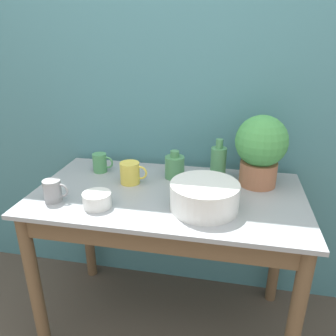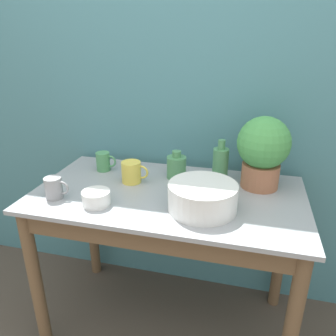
# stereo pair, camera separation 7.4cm
# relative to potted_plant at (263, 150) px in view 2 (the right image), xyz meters

# --- Properties ---
(wall_back) EXTENTS (6.00, 0.05, 2.40)m
(wall_back) POSITION_rel_potted_plant_xyz_m (-0.40, 0.22, 0.22)
(wall_back) COLOR teal
(wall_back) RESTS_ON ground_plane
(counter_table) EXTENTS (1.23, 0.67, 0.79)m
(counter_table) POSITION_rel_potted_plant_xyz_m (-0.40, -0.19, -0.35)
(counter_table) COLOR brown
(counter_table) RESTS_ON ground_plane
(potted_plant) EXTENTS (0.24, 0.24, 0.34)m
(potted_plant) POSITION_rel_potted_plant_xyz_m (0.00, 0.00, 0.00)
(potted_plant) COLOR #A36647
(potted_plant) RESTS_ON counter_table
(bowl_wash_large) EXTENTS (0.28, 0.28, 0.11)m
(bowl_wash_large) POSITION_rel_potted_plant_xyz_m (-0.23, -0.29, -0.13)
(bowl_wash_large) COLOR silver
(bowl_wash_large) RESTS_ON counter_table
(bottle_tall) EXTENTS (0.08, 0.08, 0.20)m
(bottle_tall) POSITION_rel_potted_plant_xyz_m (-0.19, 0.04, -0.10)
(bottle_tall) COLOR #4C8C59
(bottle_tall) RESTS_ON counter_table
(bottle_short) EXTENTS (0.10, 0.10, 0.14)m
(bottle_short) POSITION_rel_potted_plant_xyz_m (-0.40, 0.00, -0.13)
(bottle_short) COLOR #4C8C59
(bottle_short) RESTS_ON counter_table
(mug_yellow) EXTENTS (0.13, 0.09, 0.10)m
(mug_yellow) POSITION_rel_potted_plant_xyz_m (-0.60, -0.10, -0.13)
(mug_yellow) COLOR #E5CC4C
(mug_yellow) RESTS_ON counter_table
(mug_green) EXTENTS (0.11, 0.07, 0.10)m
(mug_green) POSITION_rel_potted_plant_xyz_m (-0.80, 0.00, -0.14)
(mug_green) COLOR #4C935B
(mug_green) RESTS_ON counter_table
(mug_grey) EXTENTS (0.11, 0.08, 0.10)m
(mug_grey) POSITION_rel_potted_plant_xyz_m (-0.87, -0.35, -0.14)
(mug_grey) COLOR gray
(mug_grey) RESTS_ON counter_table
(bowl_small_enamel_white) EXTENTS (0.12, 0.12, 0.06)m
(bowl_small_enamel_white) POSITION_rel_potted_plant_xyz_m (-0.67, -0.36, -0.15)
(bowl_small_enamel_white) COLOR silver
(bowl_small_enamel_white) RESTS_ON counter_table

